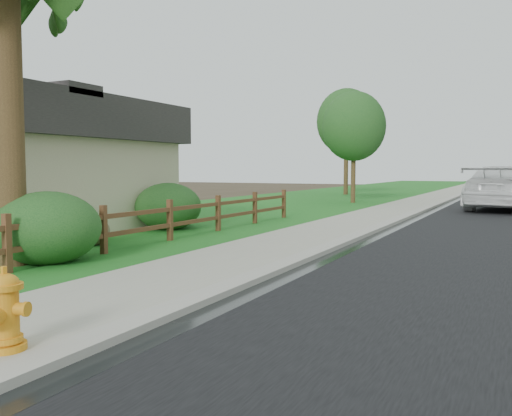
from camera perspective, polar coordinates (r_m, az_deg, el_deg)
The scene contains 15 objects.
ground at distance 5.99m, azimuth -23.79°, elevation -14.44°, with size 120.00×120.00×0.00m, color #392F1F.
curb at distance 38.85m, azimuth 20.53°, elevation 1.23°, with size 0.40×90.00×0.12m, color #9B978D.
wet_gutter at distance 38.82m, azimuth 21.04°, elevation 1.16°, with size 0.50×90.00×0.00m, color black.
sidewalk at distance 39.00m, azimuth 18.63°, elevation 1.27°, with size 2.20×90.00×0.10m, color gray.
grass_strip at distance 39.31m, azimuth 15.88°, elevation 1.32°, with size 1.60×90.00×0.06m, color #1A5C1C.
lawn_near at distance 40.59m, azimuth 8.65°, elevation 1.50°, with size 9.00×90.00×0.04m, color #1A5C1C.
ranch_fence at distance 12.87m, azimuth -12.16°, elevation -1.53°, with size 0.12×16.92×1.10m.
fire_hydrant at distance 5.90m, azimuth -24.92°, elevation -9.90°, with size 0.55×0.44×0.83m.
white_suv at distance 26.87m, azimuth 24.78°, elevation 1.93°, with size 2.75×6.77×1.97m, color white.
boulder at distance 13.70m, azimuth -17.23°, elevation -2.29°, with size 1.13×0.85×0.76m, color brown.
shrub_b at distance 11.29m, azimuth -21.11°, elevation -1.99°, with size 2.06×2.06×1.44m, color #17411A.
shrub_c at distance 16.63m, azimuth -9.23°, elevation 0.15°, with size 2.01×2.01×1.45m, color #17411A.
shrub_d at distance 17.43m, azimuth -9.47°, elevation 0.15°, with size 1.96×1.96×1.34m, color #17411A.
tree_near_left at distance 29.69m, azimuth 10.26°, elevation 8.45°, with size 3.38×3.38×6.00m.
tree_mid_left at distance 39.05m, azimuth 9.51°, elevation 8.96°, with size 4.19×4.19×7.50m.
Camera 1 is at (4.40, -3.60, 1.88)m, focal length 38.00 mm.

